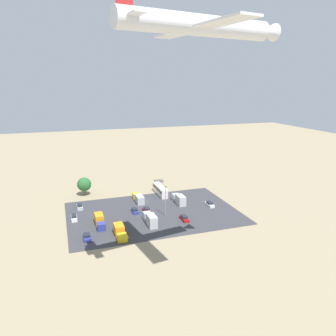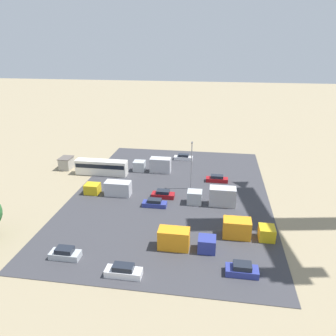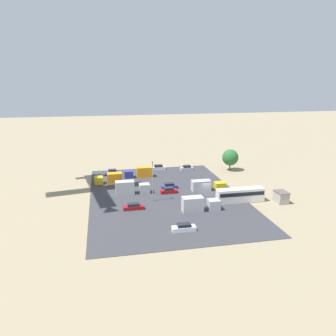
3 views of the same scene
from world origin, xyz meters
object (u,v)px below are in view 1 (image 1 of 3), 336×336
parked_car_5 (147,210)px  parked_truck_0 (179,199)px  parked_car_4 (87,237)px  parked_car_3 (184,218)px  parked_car_2 (80,207)px  parked_truck_4 (100,221)px  parked_truck_3 (120,232)px  parked_car_1 (210,204)px  airplane (204,26)px  shed_building (159,184)px  parked_truck_2 (139,198)px  parked_car_6 (74,218)px  parked_car_0 (135,211)px  bus (160,190)px  parked_truck_1 (150,219)px

parked_car_5 → parked_truck_0: (-13.15, -4.23, 0.91)m
parked_car_4 → parked_car_3: bearing=-173.2°
parked_car_2 → parked_car_3: 36.70m
parked_truck_4 → parked_truck_3: bearing=115.8°
parked_car_1 → airplane: (23.78, 43.39, 50.34)m
parked_truck_4 → shed_building: bearing=-132.3°
parked_car_2 → airplane: 77.28m
parked_car_4 → parked_truck_0: 38.41m
airplane → parked_truck_2: bearing=168.9°
parked_car_6 → parked_car_0: bearing=179.0°
parked_car_0 → parked_car_2: (17.08, -9.46, 0.07)m
parked_car_4 → parked_truck_3: 9.00m
parked_truck_4 → parked_truck_2: bearing=-134.8°
shed_building → bus: size_ratio=0.31×
parked_truck_2 → parked_car_3: bearing=-65.0°
parked_car_3 → parked_truck_3: 21.69m
parked_truck_4 → airplane: size_ratio=0.26×
shed_building → parked_truck_2: parked_truck_2 is taller
airplane → parked_car_1: bearing=141.4°
bus → parked_car_2: bearing=10.1°
airplane → parked_car_6: bearing=-164.5°
parked_car_6 → airplane: (-21.96, 46.21, 50.27)m
parked_car_2 → parked_truck_0: bearing=169.7°
parked_truck_0 → airplane: 71.21m
parked_car_1 → parked_car_6: size_ratio=0.99×
bus → parked_car_4: size_ratio=2.77×
parked_car_1 → airplane: airplane is taller
parked_truck_2 → airplane: bearing=-91.2°
parked_car_5 → parked_truck_1: (1.47, 9.90, 0.96)m
parked_car_4 → parked_truck_3: bearing=174.0°
parked_car_3 → parked_truck_0: parked_truck_0 is taller
parked_truck_3 → parked_car_4: bearing=-6.0°
parked_truck_4 → parked_car_0: bearing=-151.9°
parked_car_2 → parked_car_5: size_ratio=0.97×
parked_truck_4 → parked_truck_0: bearing=-161.4°
parked_car_2 → airplane: airplane is taller
parked_car_3 → airplane: bearing=-107.3°
bus → parked_car_5: 18.61m
bus → parked_car_3: bearing=89.3°
parked_truck_1 → parked_truck_4: size_ratio=1.06×
parked_car_0 → parked_truck_4: parked_truck_4 is taller
parked_car_1 → airplane: 70.59m
parked_car_4 → parked_truck_2: (-20.49, -24.32, 0.61)m
shed_building → parked_car_4: bearing=50.2°
parked_car_2 → airplane: bearing=109.4°
shed_building → bus: bearing=76.2°
parked_car_1 → parked_truck_3: (34.17, 13.26, 0.73)m
parked_truck_2 → parked_car_5: bearing=-88.7°
shed_building → parked_truck_1: size_ratio=0.41×
parked_car_6 → parked_truck_4: size_ratio=0.57×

